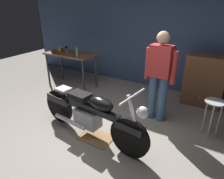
{
  "coord_description": "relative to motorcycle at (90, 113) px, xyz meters",
  "views": [
    {
      "loc": [
        1.65,
        -2.17,
        2.13
      ],
      "look_at": [
        -0.03,
        0.7,
        0.65
      ],
      "focal_mm": 32.33,
      "sensor_mm": 36.0,
      "label": 1
    }
  ],
  "objects": [
    {
      "name": "drip_tray",
      "position": [
        0.09,
        0.01,
        -0.44
      ],
      "size": [
        0.56,
        0.4,
        0.01
      ],
      "primitive_type": "cube",
      "color": "olive",
      "rests_on": "ground_plane"
    },
    {
      "name": "ground_plane",
      "position": [
        0.08,
        -0.09,
        -0.45
      ],
      "size": [
        12.0,
        12.0,
        0.0
      ],
      "primitive_type": "plane",
      "color": "gray"
    },
    {
      "name": "wooden_dresser",
      "position": [
        1.4,
        2.21,
        0.1
      ],
      "size": [
        0.8,
        0.47,
        1.1
      ],
      "color": "brown",
      "rests_on": "ground_plane"
    },
    {
      "name": "mug_brown_stoneware",
      "position": [
        -1.84,
        1.55,
        0.5
      ],
      "size": [
        0.11,
        0.08,
        0.1
      ],
      "color": "brown",
      "rests_on": "workbench"
    },
    {
      "name": "bottle",
      "position": [
        -1.34,
        1.36,
        0.55
      ],
      "size": [
        0.06,
        0.06,
        0.24
      ],
      "color": "#4C8C4C",
      "rests_on": "workbench"
    },
    {
      "name": "mug_yellow_tall",
      "position": [
        -2.15,
        1.6,
        0.49
      ],
      "size": [
        0.12,
        0.09,
        0.09
      ],
      "color": "yellow",
      "rests_on": "workbench"
    },
    {
      "name": "back_wall",
      "position": [
        0.08,
        2.71,
        1.1
      ],
      "size": [
        8.0,
        0.12,
        3.1
      ],
      "primitive_type": "cube",
      "color": "#384C70",
      "rests_on": "ground_plane"
    },
    {
      "name": "person_standing",
      "position": [
        0.75,
        1.1,
        0.48
      ],
      "size": [
        0.57,
        0.25,
        1.67
      ],
      "rotation": [
        0.0,
        0.0,
        3.06
      ],
      "color": "#41658D",
      "rests_on": "ground_plane"
    },
    {
      "name": "shop_stool",
      "position": [
        1.72,
        1.07,
        0.05
      ],
      "size": [
        0.32,
        0.32,
        0.64
      ],
      "color": "#B2B2B7",
      "rests_on": "ground_plane"
    },
    {
      "name": "workbench",
      "position": [
        -1.72,
        1.55,
        0.34
      ],
      "size": [
        1.3,
        0.64,
        0.9
      ],
      "color": "brown",
      "rests_on": "ground_plane"
    },
    {
      "name": "motorcycle",
      "position": [
        0.0,
        0.0,
        0.0
      ],
      "size": [
        2.18,
        0.6,
        1.0
      ],
      "rotation": [
        0.0,
        0.0,
        -0.12
      ],
      "color": "black",
      "rests_on": "ground_plane"
    },
    {
      "name": "mug_black_matte",
      "position": [
        -2.0,
        1.72,
        0.51
      ],
      "size": [
        0.11,
        0.07,
        0.11
      ],
      "color": "black",
      "rests_on": "workbench"
    }
  ]
}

